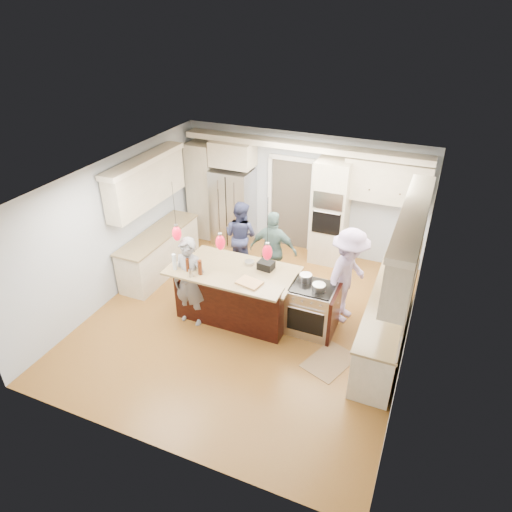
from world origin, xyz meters
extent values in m
plane|color=olive|center=(0.00, 0.00, 0.00)|extent=(6.00, 6.00, 0.00)
cube|color=#B2BCC6|center=(0.00, 3.00, 1.35)|extent=(5.50, 0.04, 2.70)
cube|color=#B2BCC6|center=(0.00, -3.00, 1.35)|extent=(5.50, 0.04, 2.70)
cube|color=#B2BCC6|center=(-2.75, 0.00, 1.35)|extent=(0.04, 6.00, 2.70)
cube|color=#B2BCC6|center=(2.75, 0.00, 1.35)|extent=(0.04, 6.00, 2.70)
cube|color=white|center=(0.00, 0.00, 2.70)|extent=(5.50, 6.00, 0.04)
cube|color=#B7B7BC|center=(-1.55, 2.64, 0.90)|extent=(0.90, 0.70, 1.80)
cube|color=beige|center=(0.75, 2.67, 1.15)|extent=(0.72, 0.64, 2.30)
cube|color=black|center=(0.75, 2.34, 1.55)|extent=(0.60, 0.02, 0.35)
cube|color=black|center=(0.75, 2.34, 1.05)|extent=(0.60, 0.02, 0.50)
cylinder|color=#B7B7BC|center=(0.75, 2.31, 1.30)|extent=(0.55, 0.02, 0.02)
cube|color=beige|center=(-2.35, 2.70, 1.15)|extent=(0.60, 0.58, 2.30)
cube|color=beige|center=(-1.55, 2.70, 2.15)|extent=(0.95, 0.58, 0.55)
cube|color=beige|center=(1.80, 2.82, 1.95)|extent=(1.70, 0.35, 0.85)
cube|color=beige|center=(0.00, 2.80, 2.48)|extent=(5.30, 0.38, 0.12)
cube|color=#4C443A|center=(-0.25, 2.99, 1.05)|extent=(0.90, 0.06, 2.10)
cube|color=white|center=(-0.25, 2.95, 2.13)|extent=(1.04, 0.06, 0.10)
cube|color=beige|center=(2.40, 0.30, 0.44)|extent=(0.60, 3.00, 0.88)
cube|color=tan|center=(2.40, 0.30, 0.90)|extent=(0.64, 3.05, 0.04)
cube|color=beige|center=(2.52, 0.30, 1.98)|extent=(0.35, 3.00, 0.85)
cube|color=beige|center=(2.51, 0.30, 2.46)|extent=(0.37, 3.10, 0.10)
cube|color=beige|center=(-2.40, 0.80, 0.44)|extent=(0.60, 2.20, 0.88)
cube|color=tan|center=(-2.40, 0.80, 0.90)|extent=(0.64, 2.25, 0.04)
cube|color=beige|center=(-2.52, 0.80, 1.98)|extent=(0.35, 2.20, 0.85)
cube|color=beige|center=(-2.51, 0.80, 2.46)|extent=(0.37, 2.30, 0.10)
cube|color=black|center=(-0.25, 0.15, 0.44)|extent=(2.00, 1.00, 0.88)
cube|color=tan|center=(-0.25, 0.15, 0.90)|extent=(2.10, 1.10, 0.04)
cube|color=black|center=(-0.25, -0.41, 0.54)|extent=(2.00, 0.12, 1.08)
cube|color=tan|center=(-0.25, -0.55, 1.10)|extent=(2.10, 0.42, 0.04)
cube|color=black|center=(0.19, 0.36, 0.99)|extent=(0.30, 0.25, 0.15)
cube|color=#B7B7BC|center=(1.13, 0.15, 0.45)|extent=(0.76, 0.66, 0.90)
cube|color=black|center=(1.13, -0.19, 0.40)|extent=(0.65, 0.01, 0.45)
cube|color=black|center=(1.13, 0.15, 0.91)|extent=(0.72, 0.59, 0.02)
cube|color=black|center=(1.54, 0.15, 0.44)|extent=(0.06, 0.71, 0.88)
cylinder|color=black|center=(-1.05, -0.51, 2.33)|extent=(0.01, 0.01, 0.75)
ellipsoid|color=#B90A1E|center=(-1.05, -0.51, 1.80)|extent=(0.15, 0.15, 0.26)
cylinder|color=black|center=(-0.25, -0.51, 2.33)|extent=(0.01, 0.01, 0.75)
ellipsoid|color=#B90A1E|center=(-0.25, -0.51, 1.80)|extent=(0.15, 0.15, 0.26)
cylinder|color=black|center=(0.55, -0.51, 2.33)|extent=(0.01, 0.01, 0.75)
ellipsoid|color=#B90A1E|center=(0.55, -0.51, 1.80)|extent=(0.15, 0.15, 0.26)
imported|color=slate|center=(-0.92, -0.45, 0.84)|extent=(0.62, 0.41, 1.69)
imported|color=navy|center=(-0.88, 1.60, 0.77)|extent=(0.84, 0.71, 1.55)
imported|color=slate|center=(0.01, 1.21, 0.82)|extent=(0.99, 0.47, 1.64)
imported|color=#AC95C9|center=(1.60, 0.72, 0.90)|extent=(0.92, 1.29, 1.81)
cube|color=#8C704C|center=(1.68, -0.53, 0.01)|extent=(0.86, 1.02, 0.01)
cylinder|color=silver|center=(-1.13, -0.56, 1.27)|extent=(0.08, 0.08, 0.29)
cylinder|color=#471E0C|center=(-0.89, -0.53, 1.24)|extent=(0.07, 0.07, 0.24)
cylinder|color=#471E0C|center=(-0.64, -0.53, 1.26)|extent=(0.08, 0.08, 0.27)
cylinder|color=#471E0C|center=(-0.66, -0.52, 1.25)|extent=(0.08, 0.08, 0.26)
cylinder|color=#B7B7BC|center=(-0.76, -0.65, 1.19)|extent=(0.08, 0.08, 0.14)
cube|color=tan|center=(0.23, -0.47, 1.14)|extent=(0.44, 0.36, 0.03)
cylinder|color=#B7B7BC|center=(0.96, 0.27, 0.98)|extent=(0.21, 0.21, 0.12)
cylinder|color=#B7B7BC|center=(1.25, 0.08, 0.98)|extent=(0.22, 0.22, 0.11)
camera|label=1|loc=(2.74, -6.14, 5.24)|focal=32.00mm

